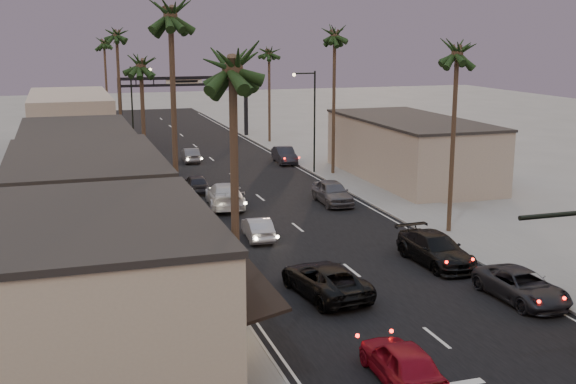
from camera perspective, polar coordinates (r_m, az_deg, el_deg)
ground at (r=57.43m, az=-3.01°, el=0.19°), size 200.00×200.00×0.00m
road at (r=62.18m, az=-4.18°, el=1.12°), size 14.00×120.00×0.02m
sidewalk_left at (r=67.58m, az=-13.45°, el=1.77°), size 5.00×92.00×0.12m
sidewalk_right at (r=71.44m, az=1.92°, el=2.67°), size 5.00×92.00×0.12m
storefront_near at (r=27.98m, az=-14.44°, el=-7.64°), size 8.00×12.00×5.50m
storefront_mid at (r=41.43m, az=-15.64°, el=-1.17°), size 8.00×14.00×5.50m
storefront_far at (r=57.16m, az=-16.28°, el=2.19°), size 8.00×16.00×5.00m
storefront_dist at (r=79.86m, az=-16.80°, el=5.31°), size 8.00×20.00×6.00m
building_right at (r=61.93m, az=9.61°, el=3.28°), size 8.00×18.00×5.00m
arch at (r=85.76m, az=-8.20°, el=7.87°), size 15.20×0.40×7.27m
streetlight_right at (r=63.32m, az=1.87°, el=6.23°), size 2.13×0.30×9.00m
streetlight_left at (r=73.00m, az=-12.00°, el=6.79°), size 2.13×0.30×9.00m
palm_la at (r=23.98m, az=-4.42°, el=10.67°), size 3.20×3.20×13.20m
palm_lb at (r=36.76m, az=-9.29°, el=14.18°), size 3.20×3.20×15.20m
palm_lc at (r=50.66m, az=-11.58°, el=10.27°), size 3.20×3.20×12.20m
palm_ld at (r=69.55m, az=-13.41°, el=12.31°), size 3.20×3.20×14.20m
palm_ra at (r=44.56m, az=13.26°, el=11.18°), size 3.20×3.20×13.20m
palm_rb at (r=62.60m, az=3.72°, el=12.64°), size 3.20×3.20×14.20m
palm_rc at (r=81.57m, az=-1.51°, el=11.24°), size 3.20×3.20×12.20m
palm_far at (r=92.51m, az=-14.35°, el=11.61°), size 3.20×3.20×13.20m
oncoming_red at (r=26.57m, az=8.99°, el=-13.10°), size 2.02×4.65×1.56m
oncoming_pickup at (r=34.37m, az=2.94°, el=-6.91°), size 3.31×5.96×1.58m
oncoming_silver at (r=43.60m, az=-2.41°, el=-2.87°), size 1.73×4.14×1.33m
oncoming_white at (r=51.70m, az=-5.01°, el=-0.23°), size 3.10×6.27×1.75m
oncoming_dgrey at (r=56.81m, az=-7.28°, el=0.69°), size 1.71×4.14×1.40m
oncoming_grey_far at (r=70.30m, az=-7.68°, el=2.91°), size 1.71×4.20×1.36m
curbside_near at (r=35.40m, az=17.99°, el=-7.07°), size 2.61×5.26×1.43m
curbside_black at (r=39.66m, az=11.58°, el=-4.45°), size 2.58×5.78×1.65m
curbside_grey at (r=52.56m, az=3.53°, el=-0.03°), size 2.19×5.06×1.70m
curbside_far at (r=69.02m, az=-0.28°, el=2.93°), size 1.99×4.79×1.54m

